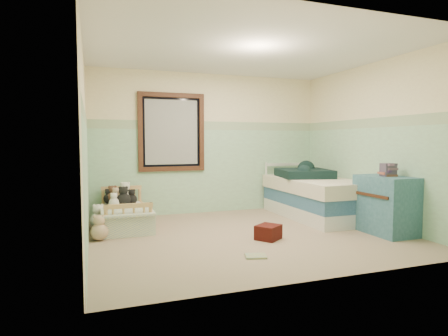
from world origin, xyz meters
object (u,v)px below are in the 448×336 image
object	(u,v)px
toddler_bed_frame	(125,221)
red_pillow	(268,232)
plush_floor_tan	(99,232)
dresser	(386,205)
twin_bed_frame	(315,211)
floor_book	(256,256)
plush_floor_cream	(99,221)

from	to	relation	value
toddler_bed_frame	red_pillow	distance (m)	2.20
plush_floor_tan	dresser	bearing A→B (deg)	-13.83
twin_bed_frame	dresser	size ratio (longest dim) A/B	2.46
twin_bed_frame	red_pillow	world-z (taller)	twin_bed_frame
toddler_bed_frame	floor_book	world-z (taller)	toddler_bed_frame
plush_floor_tan	red_pillow	distance (m)	2.21
toddler_bed_frame	twin_bed_frame	distance (m)	3.14
red_pillow	floor_book	distance (m)	0.80
toddler_bed_frame	plush_floor_tan	world-z (taller)	plush_floor_tan
toddler_bed_frame	red_pillow	world-z (taller)	red_pillow
dresser	red_pillow	world-z (taller)	dresser
toddler_bed_frame	twin_bed_frame	bearing A→B (deg)	-5.97
plush_floor_cream	dresser	bearing A→B (deg)	-23.15
plush_floor_tan	floor_book	xyz separation A→B (m)	(1.63, -1.32, -0.10)
plush_floor_tan	floor_book	world-z (taller)	plush_floor_tan
toddler_bed_frame	dresser	size ratio (longest dim) A/B	1.61
plush_floor_cream	red_pillow	xyz separation A→B (m)	(2.10, -1.37, -0.03)
plush_floor_cream	twin_bed_frame	xyz separation A→B (m)	(3.50, -0.32, -0.01)
twin_bed_frame	red_pillow	xyz separation A→B (m)	(-1.40, -1.05, -0.02)
toddler_bed_frame	plush_floor_cream	xyz separation A→B (m)	(-0.38, -0.01, 0.04)
plush_floor_tan	twin_bed_frame	xyz separation A→B (m)	(3.50, 0.37, -0.00)
plush_floor_tan	red_pillow	world-z (taller)	plush_floor_tan
plush_floor_cream	red_pillow	distance (m)	2.50
plush_floor_cream	twin_bed_frame	world-z (taller)	plush_floor_cream
floor_book	toddler_bed_frame	bearing A→B (deg)	137.77
twin_bed_frame	floor_book	world-z (taller)	twin_bed_frame
plush_floor_tan	red_pillow	xyz separation A→B (m)	(2.10, -0.68, -0.02)
floor_book	plush_floor_tan	bearing A→B (deg)	156.93
toddler_bed_frame	twin_bed_frame	size ratio (longest dim) A/B	0.65
plush_floor_cream	plush_floor_tan	distance (m)	0.69
plush_floor_cream	dresser	world-z (taller)	dresser
plush_floor_cream	twin_bed_frame	size ratio (longest dim) A/B	0.13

